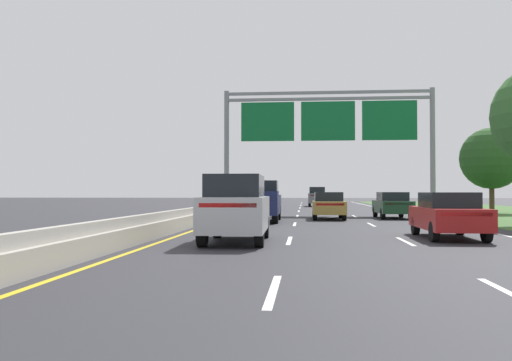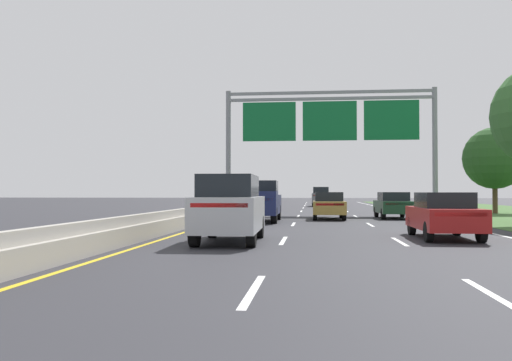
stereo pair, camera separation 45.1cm
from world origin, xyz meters
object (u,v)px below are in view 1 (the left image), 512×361
object	(u,v)px
car_grey_centre_lane_suv	(317,196)
car_red_right_lane_sedan	(448,214)
overhead_sign_gantry	(328,126)
roadside_tree_far	(491,158)
car_darkgreen_right_lane_sedan	(392,205)
pickup_truck_navy	(261,201)
car_silver_left_lane_suv	(236,207)
car_gold_centre_lane_sedan	(328,205)

from	to	relation	value
car_grey_centre_lane_suv	car_red_right_lane_sedan	distance (m)	40.79
overhead_sign_gantry	roadside_tree_far	xyz separation A→B (m)	(12.04, 2.14, -2.29)
car_grey_centre_lane_suv	car_darkgreen_right_lane_sedan	size ratio (longest dim) A/B	1.07
pickup_truck_navy	car_darkgreen_right_lane_sedan	xyz separation A→B (m)	(7.59, 4.28, -0.26)
car_grey_centre_lane_suv	car_silver_left_lane_suv	distance (m)	42.86
car_darkgreen_right_lane_sedan	roadside_tree_far	xyz separation A→B (m)	(8.45, 8.03, 3.23)
overhead_sign_gantry	pickup_truck_navy	size ratio (longest dim) A/B	2.78
pickup_truck_navy	car_silver_left_lane_suv	bearing A→B (deg)	-179.64
car_gold_centre_lane_sedan	pickup_truck_navy	bearing A→B (deg)	127.31
overhead_sign_gantry	car_silver_left_lane_suv	size ratio (longest dim) A/B	3.17
car_darkgreen_right_lane_sedan	roadside_tree_far	bearing A→B (deg)	-47.41
car_red_right_lane_sedan	car_darkgreen_right_lane_sedan	size ratio (longest dim) A/B	0.99
car_silver_left_lane_suv	car_darkgreen_right_lane_sedan	distance (m)	17.90
overhead_sign_gantry	roadside_tree_far	size ratio (longest dim) A/B	2.38
overhead_sign_gantry	car_gold_centre_lane_sedan	distance (m)	9.19
car_grey_centre_lane_suv	roadside_tree_far	world-z (taller)	roadside_tree_far
pickup_truck_navy	roadside_tree_far	xyz separation A→B (m)	(16.04, 12.32, 2.97)
overhead_sign_gantry	car_gold_centre_lane_sedan	size ratio (longest dim) A/B	3.42
overhead_sign_gantry	car_darkgreen_right_lane_sedan	bearing A→B (deg)	-58.66
car_darkgreen_right_lane_sedan	roadside_tree_far	distance (m)	12.10
car_red_right_lane_sedan	car_silver_left_lane_suv	bearing A→B (deg)	106.65
overhead_sign_gantry	roadside_tree_far	bearing A→B (deg)	10.07
pickup_truck_navy	car_red_right_lane_sedan	bearing A→B (deg)	-144.53
car_grey_centre_lane_suv	roadside_tree_far	xyz separation A→B (m)	(12.37, -18.39, 2.95)
car_red_right_lane_sedan	roadside_tree_far	xyz separation A→B (m)	(8.81, 22.25, 3.23)
car_red_right_lane_sedan	car_silver_left_lane_suv	size ratio (longest dim) A/B	0.93
car_gold_centre_lane_sedan	car_darkgreen_right_lane_sedan	xyz separation A→B (m)	(3.88, 1.45, 0.00)
overhead_sign_gantry	car_gold_centre_lane_sedan	xyz separation A→B (m)	(-0.28, -7.34, -5.52)
car_gold_centre_lane_sedan	car_silver_left_lane_suv	bearing A→B (deg)	166.65
pickup_truck_navy	overhead_sign_gantry	bearing A→B (deg)	-22.05
overhead_sign_gantry	car_red_right_lane_sedan	world-z (taller)	overhead_sign_gantry
overhead_sign_gantry	car_red_right_lane_sedan	distance (m)	21.10
car_gold_centre_lane_sedan	car_darkgreen_right_lane_sedan	world-z (taller)	same
car_red_right_lane_sedan	roadside_tree_far	size ratio (longest dim) A/B	0.70
car_grey_centre_lane_suv	car_darkgreen_right_lane_sedan	world-z (taller)	car_grey_centre_lane_suv
car_grey_centre_lane_suv	car_silver_left_lane_suv	bearing A→B (deg)	176.38
roadside_tree_far	car_silver_left_lane_suv	bearing A→B (deg)	-123.08
car_silver_left_lane_suv	pickup_truck_navy	bearing A→B (deg)	-0.46
car_grey_centre_lane_suv	car_silver_left_lane_suv	world-z (taller)	same
car_silver_left_lane_suv	car_darkgreen_right_lane_sedan	size ratio (longest dim) A/B	1.07
overhead_sign_gantry	car_grey_centre_lane_suv	bearing A→B (deg)	90.92
car_silver_left_lane_suv	car_darkgreen_right_lane_sedan	world-z (taller)	car_silver_left_lane_suv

